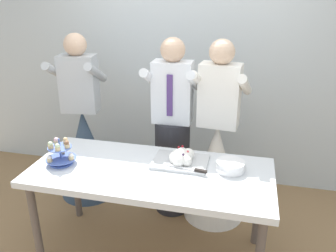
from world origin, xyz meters
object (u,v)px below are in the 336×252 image
Objects in this scene: cupcake_stand at (61,153)px; dessert_table at (151,178)px; main_cake_tray at (181,158)px; person_bride at (216,160)px; person_groom at (172,139)px; plate_stack at (230,166)px; person_guest at (85,142)px.

dessert_table is at bearing 5.89° from cupcake_stand.
main_cake_tray reaches higher than dessert_table.
person_groom is at bearing 179.26° from person_bride.
plate_stack is (1.27, 0.19, -0.05)m from cupcake_stand.
main_cake_tray is (0.20, 0.15, 0.12)m from dessert_table.
dessert_table is 1.16m from person_guest.
person_bride is (0.23, 0.49, -0.24)m from main_cake_tray.
main_cake_tray is at bearing 36.05° from dessert_table.
plate_stack reaches higher than dessert_table.
dessert_table is 4.14× the size of main_cake_tray.
person_guest is at bearing 175.55° from person_groom.
dessert_table is 1.08× the size of person_guest.
plate_stack is 0.13× the size of person_bride.
person_bride is at bearing -0.74° from person_groom.
person_groom reaches higher than dessert_table.
person_groom is 0.44m from person_bride.
cupcake_stand is at bearing -134.73° from person_groom.
dessert_table is 7.83× the size of cupcake_stand.
main_cake_tray is 1.27m from person_guest.
person_bride reaches higher than dessert_table.
cupcake_stand reaches higher than plate_stack.
person_groom is (-0.56, 0.53, -0.07)m from plate_stack.
main_cake_tray is at bearing -114.58° from person_bride.
main_cake_tray is 0.59m from person_bride.
plate_stack is 0.77m from person_groom.
person_guest is at bearing 158.04° from plate_stack.
cupcake_stand reaches higher than dessert_table.
cupcake_stand is 0.92m from main_cake_tray.
dessert_table is 1.08× the size of person_groom.
person_bride is at bearing 32.50° from cupcake_stand.
dessert_table is 0.28m from main_cake_tray.
person_groom is at bearing 109.95° from main_cake_tray.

